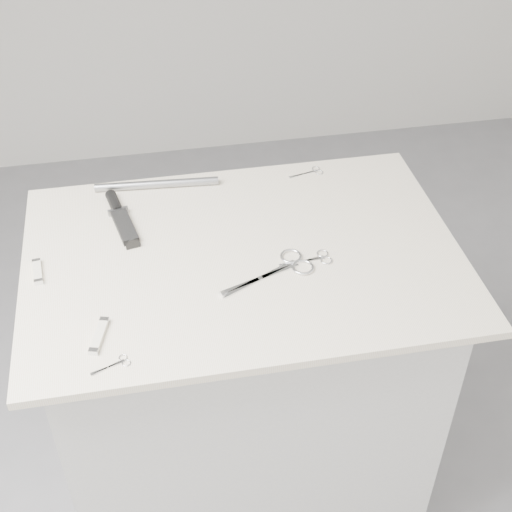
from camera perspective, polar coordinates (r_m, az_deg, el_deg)
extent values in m
cube|color=gray|center=(2.34, -0.78, -17.51)|extent=(4.00, 4.00, 0.01)
cube|color=silver|center=(1.97, -0.90, -10.34)|extent=(0.90, 0.60, 0.90)
cube|color=beige|center=(1.64, -1.06, -0.01)|extent=(1.00, 0.70, 0.02)
cube|color=silver|center=(1.57, 0.34, -1.81)|extent=(0.19, 0.10, 0.00)
cylinder|color=silver|center=(1.57, 0.34, -1.78)|extent=(0.01, 0.01, 0.01)
torus|color=silver|center=(1.63, 2.81, -0.02)|extent=(0.05, 0.05, 0.01)
torus|color=silver|center=(1.60, 3.78, -0.91)|extent=(0.05, 0.05, 0.01)
cube|color=silver|center=(1.62, 3.70, -0.46)|extent=(0.11, 0.03, 0.00)
cylinder|color=silver|center=(1.61, 3.71, -0.44)|extent=(0.01, 0.01, 0.00)
torus|color=silver|center=(1.64, 5.34, 0.19)|extent=(0.03, 0.03, 0.00)
torus|color=silver|center=(1.62, 5.66, -0.35)|extent=(0.03, 0.03, 0.00)
cube|color=silver|center=(1.91, 3.81, 6.55)|extent=(0.08, 0.03, 0.00)
cylinder|color=silver|center=(1.90, 3.82, 6.57)|extent=(0.00, 0.00, 0.00)
torus|color=silver|center=(1.93, 4.80, 6.98)|extent=(0.02, 0.02, 0.00)
torus|color=silver|center=(1.92, 5.08, 6.68)|extent=(0.02, 0.02, 0.00)
cube|color=silver|center=(1.42, -11.77, -8.73)|extent=(0.07, 0.03, 0.00)
cylinder|color=silver|center=(1.41, -11.77, -8.71)|extent=(0.00, 0.00, 0.00)
torus|color=silver|center=(1.43, -10.59, -8.00)|extent=(0.02, 0.02, 0.00)
torus|color=silver|center=(1.42, -10.33, -8.43)|extent=(0.02, 0.02, 0.00)
cube|color=black|center=(1.73, -10.46, 2.34)|extent=(0.06, 0.14, 0.02)
cube|color=gray|center=(1.78, -10.98, 3.53)|extent=(0.05, 0.02, 0.02)
cylinder|color=black|center=(1.82, -11.28, 4.20)|extent=(0.04, 0.08, 0.03)
cube|color=silver|center=(1.65, -17.07, -1.22)|extent=(0.02, 0.08, 0.01)
cube|color=silver|center=(1.68, -17.15, -0.45)|extent=(0.02, 0.01, 0.01)
cube|color=silver|center=(1.62, -17.00, -2.01)|extent=(0.02, 0.01, 0.01)
cube|color=silver|center=(1.47, -12.44, -6.22)|extent=(0.05, 0.10, 0.01)
cube|color=silver|center=(1.50, -12.03, -5.04)|extent=(0.02, 0.02, 0.01)
cube|color=silver|center=(1.44, -12.87, -7.43)|extent=(0.02, 0.02, 0.01)
cylinder|color=gray|center=(1.86, -7.93, 5.71)|extent=(0.32, 0.04, 0.02)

